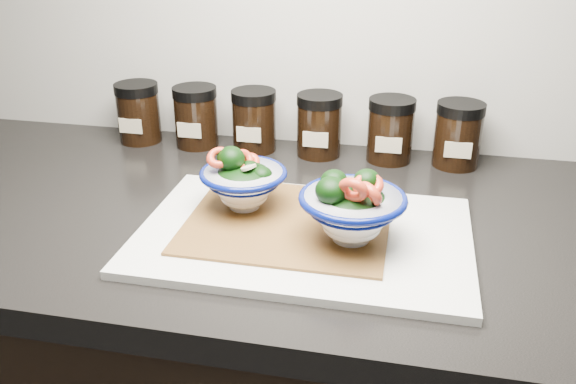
% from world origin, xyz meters
% --- Properties ---
extents(countertop, '(3.50, 0.60, 0.04)m').
position_xyz_m(countertop, '(0.00, 1.45, 0.88)').
color(countertop, black).
rests_on(countertop, cabinet).
extents(cutting_board, '(0.45, 0.30, 0.01)m').
position_xyz_m(cutting_board, '(0.05, 1.38, 0.91)').
color(cutting_board, silver).
rests_on(cutting_board, countertop).
extents(bamboo_mat, '(0.28, 0.24, 0.00)m').
position_xyz_m(bamboo_mat, '(0.03, 1.40, 0.91)').
color(bamboo_mat, olive).
rests_on(bamboo_mat, cutting_board).
extents(bowl_left, '(0.13, 0.13, 0.10)m').
position_xyz_m(bowl_left, '(-0.04, 1.43, 0.96)').
color(bowl_left, white).
rests_on(bowl_left, bamboo_mat).
extents(bowl_right, '(0.14, 0.14, 0.11)m').
position_xyz_m(bowl_right, '(0.12, 1.36, 0.96)').
color(bowl_right, white).
rests_on(bowl_right, bamboo_mat).
extents(spice_jar_a, '(0.08, 0.08, 0.11)m').
position_xyz_m(spice_jar_a, '(-0.33, 1.69, 0.96)').
color(spice_jar_a, black).
rests_on(spice_jar_a, countertop).
extents(spice_jar_b, '(0.08, 0.08, 0.11)m').
position_xyz_m(spice_jar_b, '(-0.21, 1.69, 0.96)').
color(spice_jar_b, black).
rests_on(spice_jar_b, countertop).
extents(spice_jar_c, '(0.08, 0.08, 0.11)m').
position_xyz_m(spice_jar_c, '(-0.10, 1.69, 0.96)').
color(spice_jar_c, black).
rests_on(spice_jar_c, countertop).
extents(spice_jar_d, '(0.08, 0.08, 0.11)m').
position_xyz_m(spice_jar_d, '(0.02, 1.69, 0.96)').
color(spice_jar_d, black).
rests_on(spice_jar_d, countertop).
extents(spice_jar_e, '(0.08, 0.08, 0.11)m').
position_xyz_m(spice_jar_e, '(0.15, 1.69, 0.96)').
color(spice_jar_e, black).
rests_on(spice_jar_e, countertop).
extents(spice_jar_f, '(0.08, 0.08, 0.11)m').
position_xyz_m(spice_jar_f, '(0.27, 1.69, 0.96)').
color(spice_jar_f, black).
rests_on(spice_jar_f, countertop).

